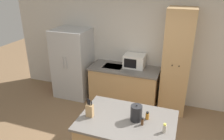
% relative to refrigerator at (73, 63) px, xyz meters
% --- Properties ---
extents(wall_back, '(7.20, 0.06, 2.60)m').
position_rel_refrigerator_xyz_m(wall_back, '(1.91, 0.39, 0.46)').
color(wall_back, beige).
rests_on(wall_back, ground_plane).
extents(refrigerator, '(0.85, 0.74, 1.69)m').
position_rel_refrigerator_xyz_m(refrigerator, '(0.00, 0.00, 0.00)').
color(refrigerator, '#B7BABC').
rests_on(refrigerator, ground_plane).
extents(back_counter, '(1.58, 0.71, 0.90)m').
position_rel_refrigerator_xyz_m(back_counter, '(1.32, 0.02, -0.39)').
color(back_counter, tan).
rests_on(back_counter, ground_plane).
extents(pantry_cabinet, '(0.56, 0.57, 2.27)m').
position_rel_refrigerator_xyz_m(pantry_cabinet, '(2.43, 0.08, 0.29)').
color(pantry_cabinet, tan).
rests_on(pantry_cabinet, ground_plane).
extents(microwave, '(0.47, 0.39, 0.29)m').
position_rel_refrigerator_xyz_m(microwave, '(1.52, 0.15, 0.20)').
color(microwave, white).
rests_on(microwave, back_counter).
extents(knife_block, '(0.10, 0.07, 0.28)m').
position_rel_refrigerator_xyz_m(knife_block, '(1.41, -2.02, 0.21)').
color(knife_block, tan).
rests_on(knife_block, kitchen_island).
extents(spice_bottle_tall_dark, '(0.05, 0.05, 0.13)m').
position_rel_refrigerator_xyz_m(spice_bottle_tall_dark, '(2.46, -2.02, 0.16)').
color(spice_bottle_tall_dark, beige).
rests_on(spice_bottle_tall_dark, kitchen_island).
extents(spice_bottle_short_red, '(0.04, 0.04, 0.11)m').
position_rel_refrigerator_xyz_m(spice_bottle_short_red, '(2.16, -1.97, 0.15)').
color(spice_bottle_short_red, '#563319').
rests_on(spice_bottle_short_red, kitchen_island).
extents(spice_bottle_amber_oil, '(0.05, 0.05, 0.11)m').
position_rel_refrigerator_xyz_m(spice_bottle_amber_oil, '(2.19, -1.81, 0.16)').
color(spice_bottle_amber_oil, orange).
rests_on(spice_bottle_amber_oil, kitchen_island).
extents(kettle, '(0.16, 0.16, 0.25)m').
position_rel_refrigerator_xyz_m(kettle, '(2.05, -1.89, 0.22)').
color(kettle, '#232326').
rests_on(kettle, kitchen_island).
extents(fire_extinguisher, '(0.14, 0.14, 0.50)m').
position_rel_refrigerator_xyz_m(fire_extinguisher, '(-0.56, 0.01, -0.62)').
color(fire_extinguisher, red).
rests_on(fire_extinguisher, ground_plane).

